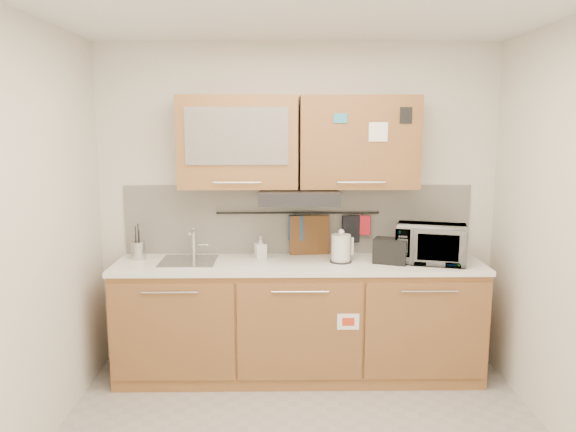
{
  "coord_description": "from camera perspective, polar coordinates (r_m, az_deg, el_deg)",
  "views": [
    {
      "loc": [
        -0.14,
        -3.01,
        1.97
      ],
      "look_at": [
        -0.08,
        1.05,
        1.3
      ],
      "focal_mm": 35.0,
      "sensor_mm": 36.0,
      "label": 1
    }
  ],
  "objects": [
    {
      "name": "upper_cabinets",
      "position": [
        4.33,
        1.02,
        7.52
      ],
      "size": [
        1.82,
        0.37,
        0.7
      ],
      "color": "#A4733A",
      "rests_on": "wall_back"
    },
    {
      "name": "toaster",
      "position": [
        4.34,
        10.39,
        -3.49
      ],
      "size": [
        0.29,
        0.23,
        0.19
      ],
      "rotation": [
        0.0,
        0.0,
        -0.39
      ],
      "color": "black",
      "rests_on": "countertop"
    },
    {
      "name": "soap_bottle",
      "position": [
        4.42,
        -2.81,
        -3.2
      ],
      "size": [
        0.1,
        0.1,
        0.18
      ],
      "primitive_type": "imported",
      "rotation": [
        0.0,
        0.0,
        0.33
      ],
      "color": "#999999",
      "rests_on": "countertop"
    },
    {
      "name": "range_hood",
      "position": [
        4.3,
        1.09,
        2.01
      ],
      "size": [
        0.6,
        0.46,
        0.1
      ],
      "primitive_type": "cube",
      "color": "black",
      "rests_on": "upper_cabinets"
    },
    {
      "name": "pot_holder",
      "position": [
        4.56,
        7.58,
        -0.91
      ],
      "size": [
        0.12,
        0.07,
        0.16
      ],
      "primitive_type": "cube",
      "rotation": [
        0.0,
        0.0,
        -0.4
      ],
      "color": "red",
      "rests_on": "utensil_rail"
    },
    {
      "name": "dark_pouch",
      "position": [
        4.56,
        6.39,
        -1.32
      ],
      "size": [
        0.15,
        0.07,
        0.22
      ],
      "primitive_type": "cube",
      "rotation": [
        0.0,
        0.0,
        0.22
      ],
      "color": "black",
      "rests_on": "utensil_rail"
    },
    {
      "name": "wall_left",
      "position": [
        3.41,
        -26.15,
        -2.95
      ],
      "size": [
        0.0,
        3.0,
        3.0
      ],
      "primitive_type": "plane",
      "rotation": [
        1.57,
        0.0,
        1.57
      ],
      "color": "silver",
      "rests_on": "ground"
    },
    {
      "name": "kettle",
      "position": [
        4.32,
        5.42,
        -3.36
      ],
      "size": [
        0.2,
        0.19,
        0.26
      ],
      "rotation": [
        0.0,
        0.0,
        0.37
      ],
      "color": "silver",
      "rests_on": "countertop"
    },
    {
      "name": "utensil_rail",
      "position": [
        4.52,
        1.0,
        0.32
      ],
      "size": [
        1.3,
        0.02,
        0.02
      ],
      "primitive_type": "cylinder",
      "rotation": [
        0.0,
        1.57,
        0.0
      ],
      "color": "black",
      "rests_on": "backsplash"
    },
    {
      "name": "cutting_board",
      "position": [
        4.54,
        2.22,
        -2.44
      ],
      "size": [
        0.32,
        0.05,
        0.4
      ],
      "primitive_type": "cube",
      "rotation": [
        0.0,
        0.0,
        0.09
      ],
      "color": "brown",
      "rests_on": "utensil_rail"
    },
    {
      "name": "utensil_crock",
      "position": [
        4.56,
        -14.96,
        -3.35
      ],
      "size": [
        0.13,
        0.13,
        0.28
      ],
      "rotation": [
        0.0,
        0.0,
        -0.21
      ],
      "color": "#B2B2B6",
      "rests_on": "countertop"
    },
    {
      "name": "backsplash",
      "position": [
        4.56,
        0.99,
        -0.35
      ],
      "size": [
        2.8,
        0.02,
        0.56
      ],
      "primitive_type": "cube",
      "color": "silver",
      "rests_on": "countertop"
    },
    {
      "name": "microwave",
      "position": [
        4.43,
        14.31,
        -2.75
      ],
      "size": [
        0.59,
        0.48,
        0.29
      ],
      "primitive_type": "imported",
      "rotation": [
        0.0,
        0.0,
        -0.28
      ],
      "color": "#999999",
      "rests_on": "countertop"
    },
    {
      "name": "sink",
      "position": [
        4.4,
        -10.06,
        -4.53
      ],
      "size": [
        0.42,
        0.4,
        0.26
      ],
      "color": "silver",
      "rests_on": "countertop"
    },
    {
      "name": "base_cabinet",
      "position": [
        4.48,
        1.08,
        -11.06
      ],
      "size": [
        2.8,
        0.64,
        0.88
      ],
      "color": "#A4733A",
      "rests_on": "floor"
    },
    {
      "name": "countertop",
      "position": [
        4.33,
        1.1,
        -4.93
      ],
      "size": [
        2.82,
        0.62,
        0.04
      ],
      "primitive_type": "cube",
      "color": "white",
      "rests_on": "base_cabinet"
    },
    {
      "name": "wall_back",
      "position": [
        4.56,
        0.99,
        0.91
      ],
      "size": [
        3.2,
        0.0,
        3.2
      ],
      "primitive_type": "plane",
      "rotation": [
        1.57,
        0.0,
        0.0
      ],
      "color": "silver",
      "rests_on": "ground"
    },
    {
      "name": "oven_mitt",
      "position": [
        4.52,
        0.8,
        -1.21
      ],
      "size": [
        0.12,
        0.04,
        0.2
      ],
      "primitive_type": "cube",
      "rotation": [
        0.0,
        0.0,
        -0.11
      ],
      "color": "navy",
      "rests_on": "utensil_rail"
    }
  ]
}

